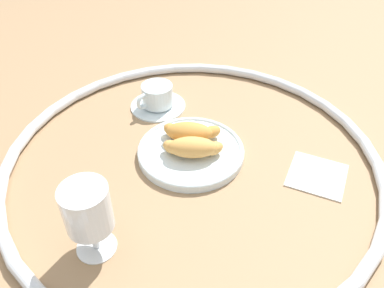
# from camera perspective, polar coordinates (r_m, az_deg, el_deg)

# --- Properties ---
(ground_plane) EXTENTS (2.20, 2.20, 0.00)m
(ground_plane) POSITION_cam_1_polar(r_m,az_deg,el_deg) (0.82, 0.04, -2.65)
(ground_plane) COLOR #997551
(table_chrome_rim) EXTENTS (0.78, 0.78, 0.02)m
(table_chrome_rim) POSITION_cam_1_polar(r_m,az_deg,el_deg) (0.81, 0.04, -2.02)
(table_chrome_rim) COLOR silver
(table_chrome_rim) RESTS_ON ground_plane
(pastry_plate) EXTENTS (0.23, 0.23, 0.02)m
(pastry_plate) POSITION_cam_1_polar(r_m,az_deg,el_deg) (0.83, -0.00, -1.04)
(pastry_plate) COLOR silver
(pastry_plate) RESTS_ON ground_plane
(croissant_large) EXTENTS (0.14, 0.08, 0.04)m
(croissant_large) POSITION_cam_1_polar(r_m,az_deg,el_deg) (0.79, 0.12, -0.64)
(croissant_large) COLOR #D6994C
(croissant_large) RESTS_ON pastry_plate
(croissant_small) EXTENTS (0.13, 0.08, 0.04)m
(croissant_small) POSITION_cam_1_polar(r_m,az_deg,el_deg) (0.84, -0.09, 1.81)
(croissant_small) COLOR #CC893D
(croissant_small) RESTS_ON pastry_plate
(coffee_cup_near) EXTENTS (0.14, 0.14, 0.06)m
(coffee_cup_near) POSITION_cam_1_polar(r_m,az_deg,el_deg) (0.97, -5.11, 6.69)
(coffee_cup_near) COLOR silver
(coffee_cup_near) RESTS_ON ground_plane
(juice_glass_left) EXTENTS (0.08, 0.08, 0.14)m
(juice_glass_left) POSITION_cam_1_polar(r_m,az_deg,el_deg) (0.63, -14.99, -9.46)
(juice_glass_left) COLOR white
(juice_glass_left) RESTS_ON ground_plane
(folded_napkin) EXTENTS (0.15, 0.15, 0.01)m
(folded_napkin) POSITION_cam_1_polar(r_m,az_deg,el_deg) (0.83, 17.79, -4.30)
(folded_napkin) COLOR silver
(folded_napkin) RESTS_ON ground_plane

